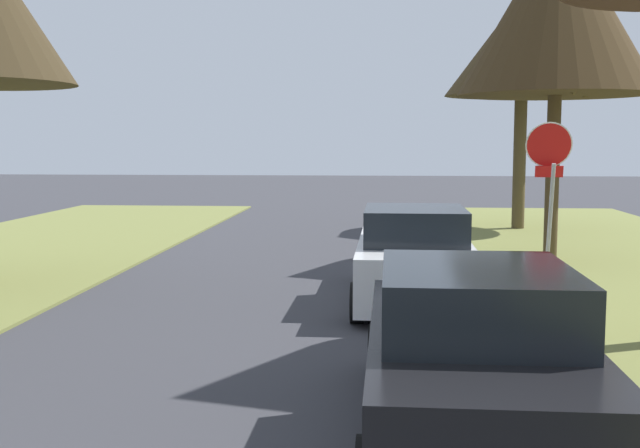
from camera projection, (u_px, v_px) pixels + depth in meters
stop_sign_far at (549, 169)px, 13.55m from camera, size 0.81×0.57×2.94m
street_tree_right_mid_b at (558, 8)px, 16.49m from camera, size 4.21×4.21×7.30m
street_tree_right_far at (523, 45)px, 22.73m from camera, size 4.51×4.51×6.97m
parked_sedan_black at (473, 359)px, 6.86m from camera, size 1.98×4.42×1.57m
parked_sedan_white at (414, 258)px, 12.76m from camera, size 1.98×4.42×1.57m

